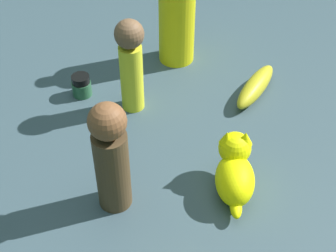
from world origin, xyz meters
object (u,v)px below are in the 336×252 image
at_px(person_figure_adult, 131,62).
at_px(person_figure_child, 111,156).
at_px(nail_polish_jar, 81,85).
at_px(cat_figurine, 235,170).
at_px(bottle_tall, 177,14).
at_px(banana, 255,86).

bearing_deg(person_figure_adult, person_figure_child, 48.70).
bearing_deg(nail_polish_jar, cat_figurine, 101.53).
relative_size(person_figure_child, nail_polish_jar, 4.50).
height_order(person_figure_child, person_figure_adult, person_figure_child).
xyz_separation_m(person_figure_adult, cat_figurine, (-0.01, 0.27, -0.06)).
bearing_deg(cat_figurine, nail_polish_jar, -78.47).
height_order(bottle_tall, person_figure_adult, bottle_tall).
xyz_separation_m(person_figure_child, nail_polish_jar, (-0.10, -0.27, -0.08)).
distance_m(person_figure_child, nail_polish_jar, 0.30).
distance_m(bottle_tall, cat_figurine, 0.39).
height_order(cat_figurine, banana, cat_figurine).
relative_size(bottle_tall, person_figure_adult, 1.36).
distance_m(person_figure_child, cat_figurine, 0.20).
bearing_deg(nail_polish_jar, person_figure_adult, 123.48).
height_order(person_figure_child, bottle_tall, bottle_tall).
relative_size(person_figure_child, person_figure_adult, 1.05).
bearing_deg(person_figure_adult, nail_polish_jar, -56.52).
bearing_deg(cat_figurine, person_figure_child, -29.12).
bearing_deg(bottle_tall, person_figure_adult, 24.74).
bearing_deg(person_figure_child, bottle_tall, -141.74).
bearing_deg(nail_polish_jar, bottle_tall, 176.10).
distance_m(cat_figurine, banana, 0.26).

